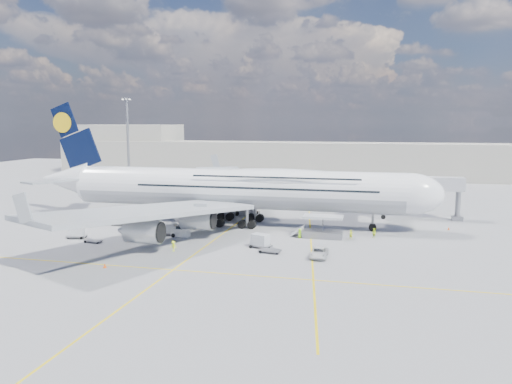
% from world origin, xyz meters
% --- Properties ---
extents(ground, '(300.00, 300.00, 0.00)m').
position_xyz_m(ground, '(0.00, 0.00, 0.00)').
color(ground, gray).
rests_on(ground, ground).
extents(taxi_line_main, '(0.25, 220.00, 0.01)m').
position_xyz_m(taxi_line_main, '(0.00, 0.00, 0.01)').
color(taxi_line_main, yellow).
rests_on(taxi_line_main, ground).
extents(taxi_line_cross, '(120.00, 0.25, 0.01)m').
position_xyz_m(taxi_line_cross, '(0.00, -20.00, 0.01)').
color(taxi_line_cross, yellow).
rests_on(taxi_line_cross, ground).
extents(taxi_line_diag, '(14.16, 99.06, 0.01)m').
position_xyz_m(taxi_line_diag, '(14.00, 10.00, 0.01)').
color(taxi_line_diag, yellow).
rests_on(taxi_line_diag, ground).
extents(airliner, '(77.26, 79.15, 23.71)m').
position_xyz_m(airliner, '(0.26, 10.00, 6.87)').
color(airliner, white).
rests_on(airliner, ground).
extents(jet_bridge, '(18.80, 12.10, 8.50)m').
position_xyz_m(jet_bridge, '(29.81, 20.94, 6.85)').
color(jet_bridge, '#B7B7BC').
rests_on(jet_bridge, ground).
extents(cargo_loader, '(8.53, 3.20, 3.67)m').
position_xyz_m(cargo_loader, '(16.82, 2.89, 1.25)').
color(cargo_loader, silver).
rests_on(cargo_loader, ground).
extents(light_mast, '(3.00, 0.70, 25.50)m').
position_xyz_m(light_mast, '(-40.00, 45.00, 13.21)').
color(light_mast, gray).
rests_on(light_mast, ground).
extents(terminal, '(180.00, 16.00, 12.00)m').
position_xyz_m(terminal, '(0.00, 95.00, 6.00)').
color(terminal, '#B2AD9E').
rests_on(terminal, ground).
extents(hangar, '(40.00, 22.00, 18.00)m').
position_xyz_m(hangar, '(-70.00, 100.00, 9.00)').
color(hangar, '#B2AD9E').
rests_on(hangar, ground).
extents(tree_line, '(160.00, 6.00, 8.00)m').
position_xyz_m(tree_line, '(40.00, 140.00, 4.00)').
color(tree_line, '#193814').
rests_on(tree_line, ground).
extents(dolly_row_a, '(3.37, 2.31, 1.95)m').
position_xyz_m(dolly_row_a, '(-22.50, -7.01, 1.05)').
color(dolly_row_a, gray).
rests_on(dolly_row_a, ground).
extents(dolly_row_b, '(2.96, 2.04, 0.40)m').
position_xyz_m(dolly_row_b, '(-18.23, -9.10, 0.31)').
color(dolly_row_b, gray).
rests_on(dolly_row_b, ground).
extents(dolly_row_c, '(3.34, 2.19, 1.95)m').
position_xyz_m(dolly_row_c, '(-8.58, -1.29, 1.05)').
color(dolly_row_c, gray).
rests_on(dolly_row_c, ground).
extents(dolly_back, '(3.33, 1.94, 2.04)m').
position_xyz_m(dolly_back, '(-20.62, 4.01, 1.10)').
color(dolly_back, gray).
rests_on(dolly_back, ground).
extents(dolly_nose_far, '(3.34, 2.10, 0.46)m').
position_xyz_m(dolly_nose_far, '(10.42, -8.74, 0.36)').
color(dolly_nose_far, gray).
rests_on(dolly_nose_far, ground).
extents(dolly_nose_near, '(3.77, 2.82, 2.13)m').
position_xyz_m(dolly_nose_near, '(8.42, -6.17, 1.15)').
color(dolly_nose_near, gray).
rests_on(dolly_nose_near, ground).
extents(baggage_tug, '(3.08, 1.58, 1.87)m').
position_xyz_m(baggage_tug, '(-6.14, -2.18, 0.83)').
color(baggage_tug, silver).
rests_on(baggage_tug, ground).
extents(catering_truck_inner, '(6.64, 4.72, 3.65)m').
position_xyz_m(catering_truck_inner, '(-0.90, 20.01, 1.72)').
color(catering_truck_inner, gray).
rests_on(catering_truck_inner, ground).
extents(catering_truck_outer, '(6.43, 3.83, 3.59)m').
position_xyz_m(catering_truck_outer, '(-19.56, 40.33, 1.66)').
color(catering_truck_outer, gray).
rests_on(catering_truck_outer, ground).
extents(service_van, '(2.37, 5.00, 1.38)m').
position_xyz_m(service_van, '(17.74, -9.69, 0.69)').
color(service_van, silver).
rests_on(service_van, ground).
extents(crew_nose, '(0.62, 0.48, 1.53)m').
position_xyz_m(crew_nose, '(21.61, 2.77, 0.76)').
color(crew_nose, '#EEFF1A').
rests_on(crew_nose, ground).
extents(crew_loader, '(1.03, 0.96, 1.70)m').
position_xyz_m(crew_loader, '(25.30, 4.20, 0.85)').
color(crew_loader, '#B9DE17').
rests_on(crew_loader, ground).
extents(crew_wing, '(0.87, 1.11, 1.76)m').
position_xyz_m(crew_wing, '(-15.22, -3.97, 0.88)').
color(crew_wing, '#A1FF1A').
rests_on(crew_wing, ground).
extents(crew_van, '(0.90, 0.93, 1.61)m').
position_xyz_m(crew_van, '(13.33, 1.58, 0.80)').
color(crew_van, '#A2FD1A').
rests_on(crew_van, ground).
extents(crew_tug, '(1.08, 0.69, 1.59)m').
position_xyz_m(crew_tug, '(-3.60, -11.30, 0.79)').
color(crew_tug, '#DEF91A').
rests_on(crew_tug, ground).
extents(cone_nose, '(0.42, 0.42, 0.53)m').
position_xyz_m(cone_nose, '(38.19, 13.95, 0.26)').
color(cone_nose, '#FF540D').
rests_on(cone_nose, ground).
extents(cone_wing_left_inner, '(0.44, 0.44, 0.56)m').
position_xyz_m(cone_wing_left_inner, '(-15.46, 24.33, 0.27)').
color(cone_wing_left_inner, '#FF540D').
rests_on(cone_wing_left_inner, ground).
extents(cone_wing_left_outer, '(0.41, 0.41, 0.52)m').
position_xyz_m(cone_wing_left_outer, '(-11.45, 33.96, 0.25)').
color(cone_wing_left_outer, '#FF540D').
rests_on(cone_wing_left_outer, ground).
extents(cone_wing_right_inner, '(0.50, 0.50, 0.64)m').
position_xyz_m(cone_wing_right_inner, '(-11.01, -2.17, 0.31)').
color(cone_wing_right_inner, '#FF540D').
rests_on(cone_wing_right_inner, ground).
extents(cone_wing_right_outer, '(0.47, 0.47, 0.59)m').
position_xyz_m(cone_wing_right_outer, '(-9.13, -21.21, 0.29)').
color(cone_wing_right_outer, '#FF540D').
rests_on(cone_wing_right_outer, ground).
extents(cone_tail, '(0.43, 0.43, 0.55)m').
position_xyz_m(cone_tail, '(-35.96, 9.01, 0.27)').
color(cone_tail, '#FF540D').
rests_on(cone_tail, ground).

